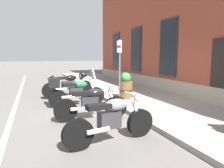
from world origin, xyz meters
TOP-DOWN VIEW (x-y plane):
  - ground_plane at (0.00, 0.00)m, footprint 140.00×140.00m
  - sidewalk at (0.00, 1.54)m, footprint 26.93×3.08m
  - lane_stripe at (0.00, -3.20)m, footprint 26.93×0.12m
  - motorcycle_black_sport at (-2.53, -1.10)m, footprint 0.63×2.18m
  - motorcycle_green_touring at (-0.86, -1.26)m, footprint 0.62×1.99m
  - motorcycle_black_naked at (0.89, -1.12)m, footprint 0.62×2.01m
  - motorcycle_grey_naked at (2.48, -1.15)m, footprint 0.62×2.00m
  - parking_sign at (-0.83, 0.43)m, footprint 0.36×0.07m
  - barrel_planter at (-0.87, 0.71)m, footprint 0.55×0.55m

SIDE VIEW (x-z plane):
  - ground_plane at x=0.00m, z-range 0.00..0.00m
  - lane_stripe at x=0.00m, z-range 0.00..0.01m
  - sidewalk at x=0.00m, z-range 0.00..0.12m
  - motorcycle_black_naked at x=0.89m, z-range 0.01..0.93m
  - motorcycle_grey_naked at x=2.48m, z-range 0.00..0.95m
  - motorcycle_green_touring at x=-0.86m, z-range -0.11..1.18m
  - barrel_planter at x=-0.87m, z-range 0.07..1.06m
  - motorcycle_black_sport at x=-2.53m, z-range 0.04..1.10m
  - parking_sign at x=-0.83m, z-range 0.46..2.66m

